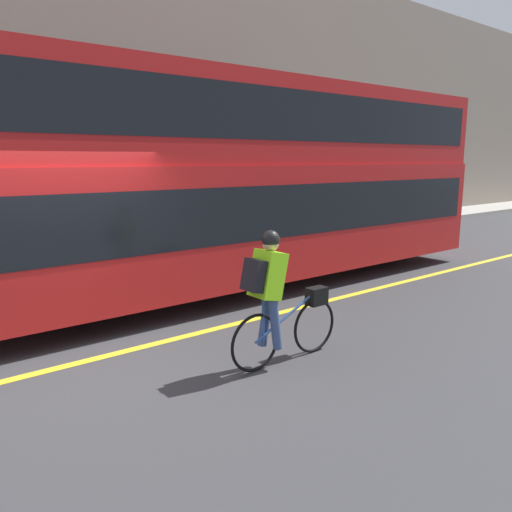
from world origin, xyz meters
The scene contains 4 objects.
ground_plane centered at (0.00, 0.00, 0.00)m, with size 80.00×80.00×0.00m, color #38383A.
road_center_line centered at (0.00, -0.12, 0.00)m, with size 50.00×0.14×0.01m, color yellow.
bus centered at (3.77, 1.55, 2.11)m, with size 10.80×2.43×3.78m.
cyclist_on_bike centered at (1.68, -1.62, 0.87)m, with size 1.63×0.32×1.62m.
Camera 1 is at (-1.97, -5.85, 2.40)m, focal length 35.00 mm.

